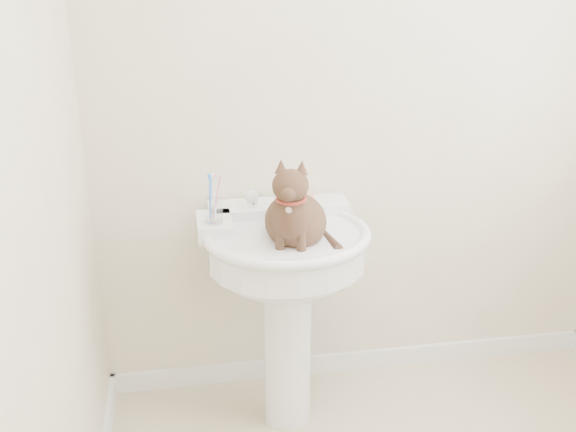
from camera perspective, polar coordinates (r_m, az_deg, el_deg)
name	(u,v)px	position (r m, az deg, el deg)	size (l,w,h in m)	color
wall_back	(368,101)	(2.70, 6.78, 9.68)	(2.20, 0.00, 2.50)	beige
wall_left	(17,229)	(1.59, -21.97, -1.06)	(0.00, 2.20, 2.50)	beige
baseboard_back	(357,360)	(3.18, 5.83, -12.06)	(2.20, 0.02, 0.09)	white
pedestal_sink	(286,269)	(2.54, -0.15, -4.48)	(0.64, 0.62, 0.88)	white
faucet	(280,197)	(2.59, -0.65, 1.64)	(0.28, 0.12, 0.14)	silver
soap_bar	(301,194)	(2.70, 1.07, 1.88)	(0.09, 0.06, 0.03)	orange
toothbrush_cup	(214,210)	(2.45, -6.27, 0.47)	(0.07, 0.07, 0.19)	silver
cat	(296,216)	(2.38, 0.65, -0.01)	(0.24, 0.31, 0.45)	brown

